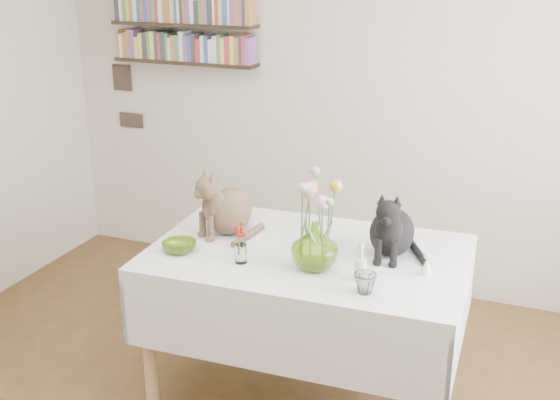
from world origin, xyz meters
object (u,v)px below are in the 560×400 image
at_px(dining_table, 307,288).
at_px(black_cat, 393,220).
at_px(flower_vase, 315,246).
at_px(tabby_cat, 230,199).

height_order(dining_table, black_cat, black_cat).
bearing_deg(flower_vase, black_cat, 45.09).
bearing_deg(tabby_cat, dining_table, 20.42).
relative_size(tabby_cat, black_cat, 1.04).
distance_m(dining_table, flower_vase, 0.35).
xyz_separation_m(dining_table, flower_vase, (0.09, -0.16, 0.30)).
xyz_separation_m(tabby_cat, flower_vase, (0.53, -0.24, -0.06)).
bearing_deg(black_cat, tabby_cat, 179.67).
distance_m(tabby_cat, black_cat, 0.80).
xyz_separation_m(black_cat, flower_vase, (-0.28, -0.28, -0.06)).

